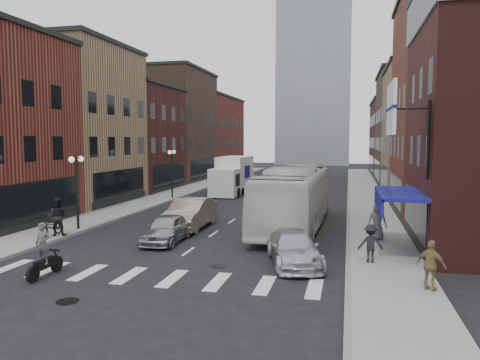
# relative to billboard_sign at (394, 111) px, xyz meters

# --- Properties ---
(ground) EXTENTS (160.00, 160.00, 0.00)m
(ground) POSITION_rel_billboard_sign_xyz_m (-8.59, -0.50, -6.13)
(ground) COLOR black
(ground) RESTS_ON ground
(sidewalk_left) EXTENTS (3.00, 74.00, 0.15)m
(sidewalk_left) POSITION_rel_billboard_sign_xyz_m (-17.09, 21.50, -6.06)
(sidewalk_left) COLOR gray
(sidewalk_left) RESTS_ON ground
(sidewalk_right) EXTENTS (3.00, 74.00, 0.15)m
(sidewalk_right) POSITION_rel_billboard_sign_xyz_m (-0.09, 21.50, -6.06)
(sidewalk_right) COLOR gray
(sidewalk_right) RESTS_ON ground
(curb_left) EXTENTS (0.20, 74.00, 0.16)m
(curb_left) POSITION_rel_billboard_sign_xyz_m (-15.59, 21.50, -6.13)
(curb_left) COLOR gray
(curb_left) RESTS_ON ground
(curb_right) EXTENTS (0.20, 74.00, 0.16)m
(curb_right) POSITION_rel_billboard_sign_xyz_m (-1.59, 21.50, -6.13)
(curb_right) COLOR gray
(curb_right) RESTS_ON ground
(crosswalk_stripes) EXTENTS (12.00, 2.20, 0.01)m
(crosswalk_stripes) POSITION_rel_billboard_sign_xyz_m (-8.59, -3.50, -6.13)
(crosswalk_stripes) COLOR silver
(crosswalk_stripes) RESTS_ON ground
(bldg_left_mid_a) EXTENTS (10.30, 10.20, 12.30)m
(bldg_left_mid_a) POSITION_rel_billboard_sign_xyz_m (-23.58, 13.50, 0.02)
(bldg_left_mid_a) COLOR #A5815B
(bldg_left_mid_a) RESTS_ON ground
(bldg_left_mid_b) EXTENTS (10.30, 10.20, 10.30)m
(bldg_left_mid_b) POSITION_rel_billboard_sign_xyz_m (-23.58, 23.50, -0.98)
(bldg_left_mid_b) COLOR #431818
(bldg_left_mid_b) RESTS_ON ground
(bldg_left_far_a) EXTENTS (10.30, 12.20, 13.30)m
(bldg_left_far_a) POSITION_rel_billboard_sign_xyz_m (-23.58, 34.50, 0.52)
(bldg_left_far_a) COLOR #503828
(bldg_left_far_a) RESTS_ON ground
(bldg_left_far_b) EXTENTS (10.30, 16.20, 11.30)m
(bldg_left_far_b) POSITION_rel_billboard_sign_xyz_m (-23.58, 48.50, -0.48)
(bldg_left_far_b) COLOR maroon
(bldg_left_far_b) RESTS_ON ground
(bldg_right_mid_a) EXTENTS (10.30, 10.20, 14.30)m
(bldg_right_mid_a) POSITION_rel_billboard_sign_xyz_m (6.41, 13.50, 1.02)
(bldg_right_mid_a) COLOR maroon
(bldg_right_mid_a) RESTS_ON ground
(bldg_right_mid_b) EXTENTS (10.30, 10.20, 11.30)m
(bldg_right_mid_b) POSITION_rel_billboard_sign_xyz_m (6.41, 23.50, -0.48)
(bldg_right_mid_b) COLOR #A5815B
(bldg_right_mid_b) RESTS_ON ground
(bldg_right_far_a) EXTENTS (10.30, 12.20, 12.30)m
(bldg_right_far_a) POSITION_rel_billboard_sign_xyz_m (6.41, 34.50, 0.02)
(bldg_right_far_a) COLOR #503828
(bldg_right_far_a) RESTS_ON ground
(bldg_right_far_b) EXTENTS (10.30, 16.20, 10.30)m
(bldg_right_far_b) POSITION_rel_billboard_sign_xyz_m (6.41, 48.50, -0.98)
(bldg_right_far_b) COLOR #431818
(bldg_right_far_b) RESTS_ON ground
(awning_blue) EXTENTS (1.80, 5.00, 0.78)m
(awning_blue) POSITION_rel_billboard_sign_xyz_m (0.34, 2.00, -3.50)
(awning_blue) COLOR navy
(awning_blue) RESTS_ON ground
(billboard_sign) EXTENTS (1.52, 3.00, 3.70)m
(billboard_sign) POSITION_rel_billboard_sign_xyz_m (0.00, 0.00, 0.00)
(billboard_sign) COLOR black
(billboard_sign) RESTS_ON ground
(distant_tower) EXTENTS (14.00, 14.00, 50.00)m
(distant_tower) POSITION_rel_billboard_sign_xyz_m (-8.59, 77.50, 18.87)
(distant_tower) COLOR #9399A0
(distant_tower) RESTS_ON ground
(streetlamp_near) EXTENTS (0.32, 1.22, 4.11)m
(streetlamp_near) POSITION_rel_billboard_sign_xyz_m (-15.99, 3.50, -3.22)
(streetlamp_near) COLOR black
(streetlamp_near) RESTS_ON ground
(streetlamp_far) EXTENTS (0.32, 1.22, 4.11)m
(streetlamp_far) POSITION_rel_billboard_sign_xyz_m (-15.99, 17.50, -3.22)
(streetlamp_far) COLOR black
(streetlamp_far) RESTS_ON ground
(bike_rack) EXTENTS (0.08, 0.68, 0.80)m
(bike_rack) POSITION_rel_billboard_sign_xyz_m (-16.19, 0.80, -5.58)
(bike_rack) COLOR #D8590C
(bike_rack) RESTS_ON sidewalk_left
(box_truck) EXTENTS (2.56, 7.88, 3.40)m
(box_truck) POSITION_rel_billboard_sign_xyz_m (-12.02, 22.32, -4.45)
(box_truck) COLOR white
(box_truck) RESTS_ON ground
(motorcycle_rider) EXTENTS (0.57, 2.00, 2.03)m
(motorcycle_rider) POSITION_rel_billboard_sign_xyz_m (-12.39, -4.42, -5.18)
(motorcycle_rider) COLOR black
(motorcycle_rider) RESTS_ON ground
(transit_bus) EXTENTS (3.30, 12.54, 3.47)m
(transit_bus) POSITION_rel_billboard_sign_xyz_m (-4.58, 7.21, -4.40)
(transit_bus) COLOR silver
(transit_bus) RESTS_ON ground
(sedan_left_near) EXTENTS (1.74, 4.07, 1.37)m
(sedan_left_near) POSITION_rel_billboard_sign_xyz_m (-10.24, 2.02, -5.45)
(sedan_left_near) COLOR #AFAEB3
(sedan_left_near) RESTS_ON ground
(sedan_left_far) EXTENTS (1.87, 5.21, 1.71)m
(sedan_left_far) POSITION_rel_billboard_sign_xyz_m (-10.29, 5.64, -5.28)
(sedan_left_far) COLOR #A99D89
(sedan_left_far) RESTS_ON ground
(curb_car) EXTENTS (3.03, 4.86, 1.31)m
(curb_car) POSITION_rel_billboard_sign_xyz_m (-3.74, -0.55, -5.48)
(curb_car) COLOR silver
(curb_car) RESTS_ON ground
(parked_bicycle) EXTENTS (0.70, 1.85, 0.96)m
(parked_bicycle) POSITION_rel_billboard_sign_xyz_m (-16.17, 1.42, -5.50)
(parked_bicycle) COLOR black
(parked_bicycle) RESTS_ON sidewalk_left
(ped_left_solo) EXTENTS (1.05, 0.77, 1.94)m
(ped_left_solo) POSITION_rel_billboard_sign_xyz_m (-15.99, 1.66, -5.01)
(ped_left_solo) COLOR black
(ped_left_solo) RESTS_ON sidewalk_left
(ped_right_a) EXTENTS (1.07, 0.68, 1.53)m
(ped_right_a) POSITION_rel_billboard_sign_xyz_m (-0.74, -0.12, -5.22)
(ped_right_a) COLOR black
(ped_right_a) RESTS_ON sidewalk_right
(ped_right_b) EXTENTS (1.07, 0.92, 1.65)m
(ped_right_b) POSITION_rel_billboard_sign_xyz_m (1.01, -3.27, -5.16)
(ped_right_b) COLOR olive
(ped_right_b) RESTS_ON sidewalk_right
(ped_right_c) EXTENTS (1.01, 0.79, 1.82)m
(ped_right_c) POSITION_rel_billboard_sign_xyz_m (-0.23, 4.36, -5.07)
(ped_right_c) COLOR #53555A
(ped_right_c) RESTS_ON sidewalk_right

